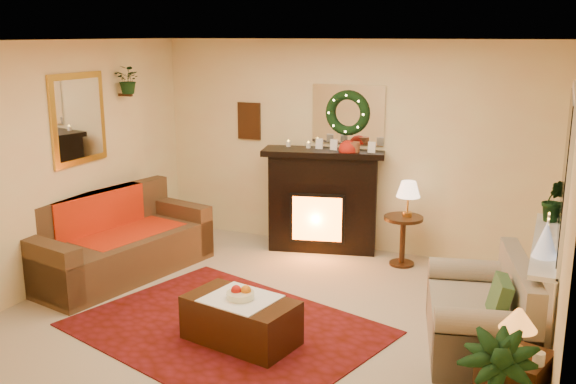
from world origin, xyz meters
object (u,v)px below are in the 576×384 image
at_px(side_table_round, 403,239).
at_px(coffee_table, 241,320).
at_px(fireplace, 323,207).
at_px(loveseat, 478,302).
at_px(sofa, 120,238).

xyz_separation_m(side_table_round, coffee_table, (-0.85, -2.49, -0.11)).
bearing_deg(fireplace, side_table_round, -23.06).
bearing_deg(side_table_round, loveseat, -58.84).
bearing_deg(loveseat, sofa, 163.69).
bearing_deg(loveseat, coffee_table, -172.30).
relative_size(sofa, side_table_round, 3.55).
xyz_separation_m(loveseat, coffee_table, (-1.92, -0.73, -0.21)).
bearing_deg(coffee_table, sofa, 166.10).
bearing_deg(fireplace, loveseat, -55.61).
xyz_separation_m(sofa, loveseat, (3.93, -0.22, -0.01)).
relative_size(sofa, loveseat, 1.52).
height_order(fireplace, loveseat, fireplace).
relative_size(fireplace, coffee_table, 1.35).
bearing_deg(sofa, fireplace, 55.77).
bearing_deg(sofa, loveseat, 8.77).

